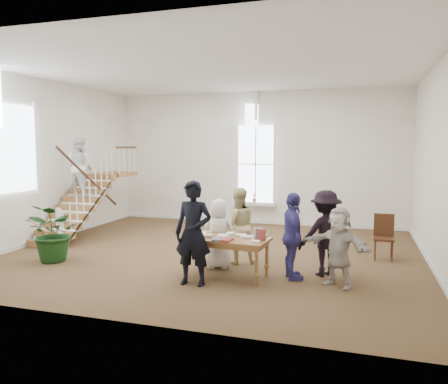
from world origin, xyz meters
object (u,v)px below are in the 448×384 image
(library_table, at_px, (226,242))
(person_yellow, at_px, (238,226))
(woman_cluster_b, at_px, (325,233))
(woman_cluster_c, at_px, (339,247))
(police_officer, at_px, (193,233))
(woman_cluster_a, at_px, (293,236))
(elderly_woman, at_px, (219,233))
(side_chair, at_px, (384,234))
(floor_plant, at_px, (55,233))

(library_table, relative_size, person_yellow, 1.05)
(woman_cluster_b, distance_m, woman_cluster_c, 0.73)
(police_officer, xyz_separation_m, woman_cluster_a, (1.77, 0.90, -0.13))
(elderly_woman, height_order, person_yellow, person_yellow)
(side_chair, bearing_deg, person_yellow, -155.45)
(woman_cluster_a, relative_size, woman_cluster_b, 0.99)
(person_yellow, bearing_deg, woman_cluster_a, 121.80)
(police_officer, distance_m, floor_plant, 3.74)
(woman_cluster_c, xyz_separation_m, floor_plant, (-6.34, -0.07, -0.09))
(police_officer, distance_m, elderly_woman, 1.28)
(woman_cluster_b, distance_m, side_chair, 2.21)
(floor_plant, bearing_deg, elderly_woman, 9.26)
(elderly_woman, distance_m, floor_plant, 3.82)
(elderly_woman, distance_m, woman_cluster_c, 2.63)
(elderly_woman, distance_m, person_yellow, 0.59)
(floor_plant, bearing_deg, person_yellow, 15.32)
(person_yellow, relative_size, woman_cluster_c, 1.13)
(library_table, relative_size, police_officer, 0.90)
(library_table, distance_m, elderly_woman, 0.69)
(woman_cluster_a, xyz_separation_m, side_chair, (1.83, 2.26, -0.28))
(woman_cluster_c, bearing_deg, person_yellow, -177.03)
(elderly_woman, bearing_deg, floor_plant, 3.01)
(woman_cluster_b, xyz_separation_m, side_chair, (1.23, 1.81, -0.29))
(library_table, distance_m, person_yellow, 1.11)
(woman_cluster_b, height_order, floor_plant, woman_cluster_b)
(woman_cluster_a, height_order, side_chair, woman_cluster_a)
(police_officer, relative_size, woman_cluster_b, 1.14)
(woman_cluster_c, distance_m, side_chair, 2.63)
(side_chair, bearing_deg, library_table, -140.71)
(elderly_woman, distance_m, woman_cluster_a, 1.71)
(elderly_woman, bearing_deg, woman_cluster_c, 161.71)
(police_officer, bearing_deg, woman_cluster_a, 28.04)
(woman_cluster_c, height_order, side_chair, woman_cluster_c)
(side_chair, bearing_deg, woman_cluster_c, -109.94)
(library_table, xyz_separation_m, elderly_woman, (-0.35, 0.60, 0.03))
(woman_cluster_b, bearing_deg, side_chair, -156.61)
(woman_cluster_c, bearing_deg, floor_plant, -151.62)
(police_officer, xyz_separation_m, woman_cluster_c, (2.67, 0.70, -0.24))
(woman_cluster_a, relative_size, woman_cluster_c, 1.14)
(police_officer, xyz_separation_m, elderly_woman, (0.10, 1.25, -0.24))
(police_officer, xyz_separation_m, person_yellow, (0.40, 1.75, -0.14))
(person_yellow, height_order, floor_plant, person_yellow)
(woman_cluster_c, distance_m, floor_plant, 6.34)
(woman_cluster_c, bearing_deg, police_officer, -137.48)
(person_yellow, distance_m, woman_cluster_a, 1.61)
(person_yellow, xyz_separation_m, woman_cluster_a, (1.37, -0.85, 0.01))
(library_table, distance_m, woman_cluster_a, 1.35)
(library_table, distance_m, police_officer, 0.84)
(library_table, xyz_separation_m, woman_cluster_a, (1.32, 0.25, 0.15))
(person_yellow, distance_m, woman_cluster_c, 2.50)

